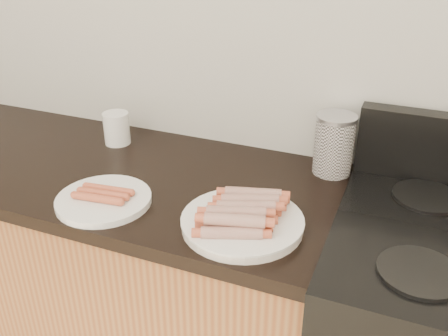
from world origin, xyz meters
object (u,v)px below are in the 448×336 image
at_px(side_plate, 104,200).
at_px(main_plate, 242,224).
at_px(mug, 117,128).
at_px(canister, 334,144).

bearing_deg(side_plate, main_plate, 4.99).
relative_size(side_plate, mug, 2.38).
bearing_deg(main_plate, canister, 68.87).
bearing_deg(canister, side_plate, -142.27).
bearing_deg(main_plate, side_plate, -175.01).
relative_size(main_plate, canister, 1.66).
bearing_deg(mug, canister, 5.13).
distance_m(main_plate, side_plate, 0.39).
xyz_separation_m(main_plate, mug, (-0.56, 0.31, 0.04)).
xyz_separation_m(side_plate, mug, (-0.18, 0.35, 0.04)).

